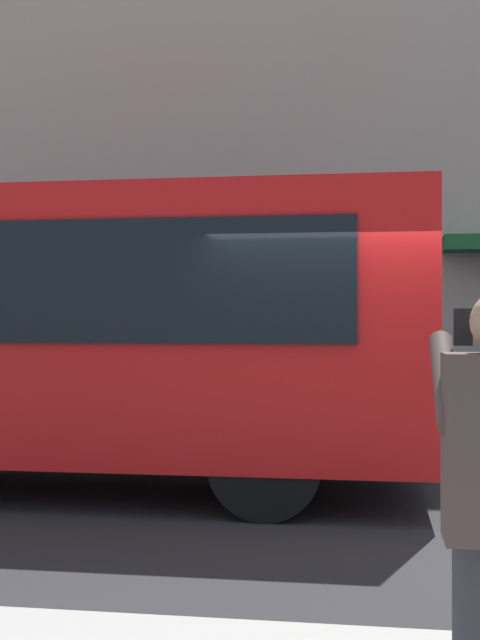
{
  "coord_description": "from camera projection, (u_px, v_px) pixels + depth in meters",
  "views": [
    {
      "loc": [
        -0.17,
        8.0,
        1.74
      ],
      "look_at": [
        1.13,
        -0.35,
        1.76
      ],
      "focal_mm": 47.86,
      "sensor_mm": 36.0,
      "label": 1
    }
  ],
  "objects": [
    {
      "name": "ground_plane",
      "position": [
        354.0,
        509.0,
        7.93
      ],
      "size": [
        60.0,
        60.0,
        0.0
      ],
      "primitive_type": "plane",
      "color": "#232326"
    },
    {
      "name": "building_facade_far",
      "position": [
        363.0,
        75.0,
        14.66
      ],
      "size": [
        28.0,
        1.55,
        12.0
      ],
      "color": "#A89E8E",
      "rests_on": "ground_plane"
    }
  ]
}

